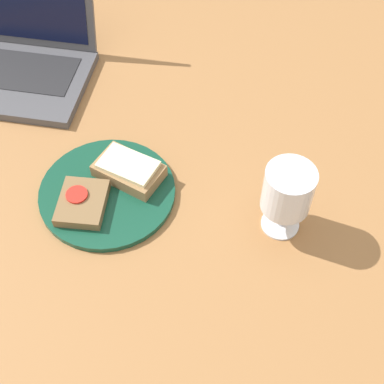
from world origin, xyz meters
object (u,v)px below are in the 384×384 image
object	(u,v)px
plate	(107,192)
sandwich_with_tomato	(82,202)
wine_glass	(287,193)
laptop	(15,53)
sandwich_with_cheese	(129,170)

from	to	relation	value
plate	sandwich_with_tomato	distance (cm)	5.33
sandwich_with_tomato	wine_glass	distance (cm)	34.96
sandwich_with_tomato	laptop	size ratio (longest dim) A/B	0.32
wine_glass	laptop	xyz separation A→B (cm)	(-58.55, 30.45, -4.63)
wine_glass	sandwich_with_cheese	bearing A→B (deg)	169.46
sandwich_with_cheese	laptop	size ratio (longest dim) A/B	0.43
sandwich_with_tomato	sandwich_with_cheese	xyz separation A→B (cm)	(6.35, 7.99, 0.66)
plate	laptop	xyz separation A→B (cm)	(-27.62, 29.30, 3.92)
plate	laptop	world-z (taller)	laptop
sandwich_with_tomato	laptop	world-z (taller)	laptop
sandwich_with_tomato	sandwich_with_cheese	world-z (taller)	sandwich_with_cheese
sandwich_with_cheese	sandwich_with_tomato	bearing A→B (deg)	-128.49
plate	sandwich_with_cheese	xyz separation A→B (cm)	(3.16, 4.01, 2.21)
plate	wine_glass	bearing A→B (deg)	-2.14
sandwich_with_cheese	plate	bearing A→B (deg)	-128.20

